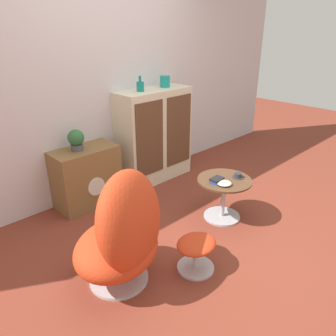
{
  "coord_description": "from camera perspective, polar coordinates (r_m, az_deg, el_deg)",
  "views": [
    {
      "loc": [
        -2.01,
        -1.64,
        1.85
      ],
      "look_at": [
        0.03,
        0.48,
        0.55
      ],
      "focal_mm": 35.0,
      "sensor_mm": 36.0,
      "label": 1
    }
  ],
  "objects": [
    {
      "name": "ground_plane",
      "position": [
        3.19,
        5.65,
        -11.77
      ],
      "size": [
        12.0,
        12.0,
        0.0
      ],
      "primitive_type": "plane",
      "color": "brown"
    },
    {
      "name": "wall_back",
      "position": [
        3.78,
        -11.7,
        14.97
      ],
      "size": [
        6.4,
        0.06,
        2.6
      ],
      "color": "silver",
      "rests_on": "ground_plane"
    },
    {
      "name": "sideboard",
      "position": [
        4.11,
        -2.42,
        5.67
      ],
      "size": [
        0.96,
        0.4,
        1.14
      ],
      "color": "beige",
      "rests_on": "ground_plane"
    },
    {
      "name": "tv_console",
      "position": [
        3.68,
        -13.99,
        -1.48
      ],
      "size": [
        0.69,
        0.38,
        0.65
      ],
      "color": "brown",
      "rests_on": "ground_plane"
    },
    {
      "name": "egg_chair",
      "position": [
        2.46,
        -7.75,
        -11.41
      ],
      "size": [
        0.92,
        0.89,
        0.97
      ],
      "color": "#B7B7BC",
      "rests_on": "ground_plane"
    },
    {
      "name": "ottoman",
      "position": [
        2.71,
        4.95,
        -13.78
      ],
      "size": [
        0.34,
        0.31,
        0.29
      ],
      "color": "#B7B7BC",
      "rests_on": "ground_plane"
    },
    {
      "name": "coffee_table",
      "position": [
        3.37,
        9.64,
        -4.4
      ],
      "size": [
        0.54,
        0.54,
        0.44
      ],
      "color": "#B7B7BC",
      "rests_on": "ground_plane"
    },
    {
      "name": "vase_leftmost",
      "position": [
        3.83,
        -4.86,
        14.03
      ],
      "size": [
        0.09,
        0.09,
        0.17
      ],
      "color": "#147A75",
      "rests_on": "sideboard"
    },
    {
      "name": "vase_inner_left",
      "position": [
        4.09,
        -0.53,
        14.85
      ],
      "size": [
        0.12,
        0.12,
        0.14
      ],
      "color": "teal",
      "rests_on": "sideboard"
    },
    {
      "name": "potted_plant",
      "position": [
        3.48,
        -15.71,
        4.81
      ],
      "size": [
        0.17,
        0.17,
        0.22
      ],
      "color": "#4C4C51",
      "rests_on": "tv_console"
    },
    {
      "name": "teacup",
      "position": [
        3.36,
        12.11,
        -1.32
      ],
      "size": [
        0.12,
        0.12,
        0.05
      ],
      "color": "#2D2D33",
      "rests_on": "coffee_table"
    },
    {
      "name": "book_stack",
      "position": [
        3.21,
        8.54,
        -2.12
      ],
      "size": [
        0.14,
        0.11,
        0.05
      ],
      "color": "#1E478C",
      "rests_on": "coffee_table"
    },
    {
      "name": "bowl",
      "position": [
        3.18,
        9.73,
        -2.61
      ],
      "size": [
        0.14,
        0.14,
        0.04
      ],
      "color": "beige",
      "rests_on": "coffee_table"
    }
  ]
}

